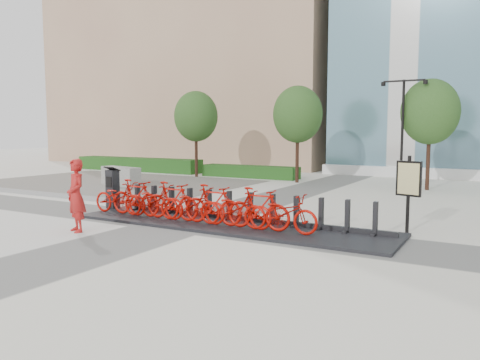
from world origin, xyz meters
The scene contains 24 objects.
ground centered at (0.00, 0.00, 0.00)m, with size 120.00×120.00×0.00m, color beige.
gravel_patch centered at (-10.00, 7.00, 0.01)m, with size 14.00×14.00×0.00m, color #474747.
curb centered at (-10.00, 1.90, 0.07)m, with size 14.00×0.25×0.15m, color gray.
hedge_a centered at (-14.00, 13.50, 0.45)m, with size 10.00×1.40×0.90m, color #214619.
hedge_b centered at (-5.00, 13.20, 0.35)m, with size 6.00×1.20×0.70m, color #214619.
tree_0 centered at (-8.00, 12.00, 3.59)m, with size 2.60×2.60×5.10m.
tree_1 centered at (-1.50, 12.00, 3.59)m, with size 2.60×2.60×5.10m.
tree_2 centered at (5.00, 12.00, 3.59)m, with size 2.60×2.60×5.10m.
streetlamp centered at (4.00, 11.00, 3.13)m, with size 2.00×0.20×5.00m.
dock_pad centered at (1.30, 0.30, 0.04)m, with size 9.60×2.40×0.08m, color black.
dock_rail_posts centered at (1.36, 0.77, 0.51)m, with size 8.02×0.50×0.85m, color black, non-canonical shape.
bike_0 centered at (-2.60, -0.05, 0.59)m, with size 0.67×1.93×1.02m, color #A90A02.
bike_1 centered at (-1.88, -0.05, 0.64)m, with size 0.53×1.88×1.13m, color #A90A02.
bike_2 centered at (-1.16, -0.05, 0.59)m, with size 0.67×1.93×1.02m, color #A90A02.
bike_3 centered at (-0.44, -0.05, 0.64)m, with size 0.53×1.88×1.13m, color #A90A02.
bike_4 centered at (0.28, -0.05, 0.59)m, with size 0.67×1.93×1.02m, color #A90A02.
bike_5 centered at (1.00, -0.05, 0.64)m, with size 0.53×1.88×1.13m, color #A90A02.
bike_6 centered at (1.72, -0.05, 0.59)m, with size 0.67×1.93×1.02m, color #A90A02.
bike_7 centered at (2.44, -0.05, 0.64)m, with size 0.53×1.88×1.13m, color #A90A02.
bike_8 centered at (3.16, -0.05, 0.59)m, with size 0.67×1.93×1.02m, color #A90A02.
kiosk centered at (-3.51, 0.61, 0.77)m, with size 0.47×0.40×1.44m.
worker_red centered at (-1.84, -2.39, 0.99)m, with size 0.72×0.47×1.97m, color #B21A18.
jersey_barrier centered at (-8.52, 6.20, 0.47)m, with size 2.46×0.67×0.95m, color #B2B1A9.
map_sign centered at (5.92, 1.88, 1.36)m, with size 0.67×0.28×2.06m.
Camera 1 is at (8.12, -10.99, 2.68)m, focal length 35.00 mm.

